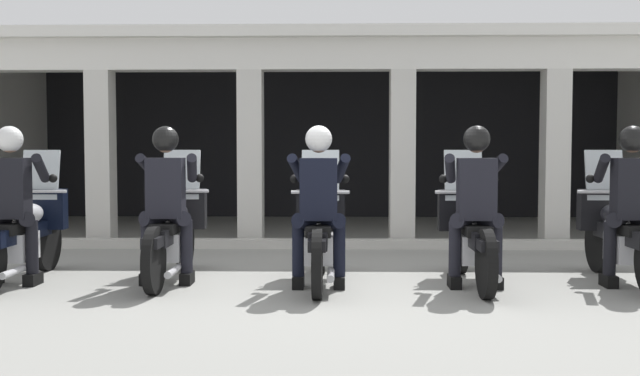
# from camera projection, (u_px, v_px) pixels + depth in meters

# --- Properties ---
(ground_plane) EXTENTS (80.00, 80.00, 0.00)m
(ground_plane) POSITION_uv_depth(u_px,v_px,m) (325.00, 244.00, 10.49)
(ground_plane) COLOR gray
(station_building) EXTENTS (11.89, 4.80, 3.07)m
(station_building) POSITION_uv_depth(u_px,v_px,m) (328.00, 112.00, 12.86)
(station_building) COLOR black
(station_building) RESTS_ON ground
(kerb_strip) EXTENTS (11.39, 0.24, 0.12)m
(kerb_strip) POSITION_uv_depth(u_px,v_px,m) (326.00, 244.00, 10.07)
(kerb_strip) COLOR #B7B5AD
(kerb_strip) RESTS_ON ground
(motorcycle_far_left) EXTENTS (0.62, 2.04, 1.35)m
(motorcycle_far_left) POSITION_uv_depth(u_px,v_px,m) (25.00, 232.00, 7.62)
(motorcycle_far_left) COLOR black
(motorcycle_far_left) RESTS_ON ground
(police_officer_far_left) EXTENTS (0.63, 0.61, 1.58)m
(police_officer_far_left) POSITION_uv_depth(u_px,v_px,m) (11.00, 191.00, 7.32)
(police_officer_far_left) COLOR black
(police_officer_far_left) RESTS_ON ground
(motorcycle_left) EXTENTS (0.62, 2.04, 1.35)m
(motorcycle_left) POSITION_uv_depth(u_px,v_px,m) (173.00, 231.00, 7.67)
(motorcycle_left) COLOR black
(motorcycle_left) RESTS_ON ground
(police_officer_left) EXTENTS (0.63, 0.61, 1.58)m
(police_officer_left) POSITION_uv_depth(u_px,v_px,m) (166.00, 191.00, 7.36)
(police_officer_left) COLOR black
(police_officer_left) RESTS_ON ground
(motorcycle_center) EXTENTS (0.62, 2.04, 1.35)m
(motorcycle_center) POSITION_uv_depth(u_px,v_px,m) (320.00, 234.00, 7.47)
(motorcycle_center) COLOR black
(motorcycle_center) RESTS_ON ground
(police_officer_center) EXTENTS (0.63, 0.61, 1.58)m
(police_officer_center) POSITION_uv_depth(u_px,v_px,m) (319.00, 192.00, 7.16)
(police_officer_center) COLOR black
(police_officer_center) RESTS_ON ground
(motorcycle_right) EXTENTS (0.62, 2.04, 1.35)m
(motorcycle_right) POSITION_uv_depth(u_px,v_px,m) (470.00, 234.00, 7.47)
(motorcycle_right) COLOR black
(motorcycle_right) RESTS_ON ground
(police_officer_right) EXTENTS (0.63, 0.61, 1.58)m
(police_officer_right) POSITION_uv_depth(u_px,v_px,m) (476.00, 192.00, 7.16)
(police_officer_right) COLOR black
(police_officer_right) RESTS_ON ground
(motorcycle_far_right) EXTENTS (0.62, 2.04, 1.35)m
(motorcycle_far_right) POSITION_uv_depth(u_px,v_px,m) (619.00, 233.00, 7.52)
(motorcycle_far_right) COLOR black
(motorcycle_far_right) RESTS_ON ground
(police_officer_far_right) EXTENTS (0.63, 0.61, 1.58)m
(police_officer_far_right) POSITION_uv_depth(u_px,v_px,m) (631.00, 192.00, 7.22)
(police_officer_far_right) COLOR black
(police_officer_far_right) RESTS_ON ground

